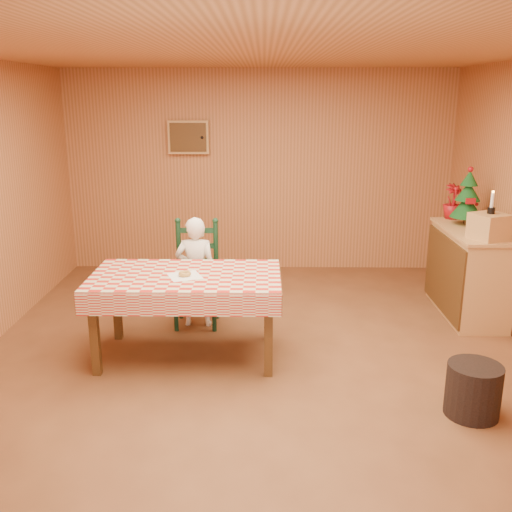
{
  "coord_description": "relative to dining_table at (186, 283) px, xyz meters",
  "views": [
    {
      "loc": [
        0.06,
        -4.47,
        2.27
      ],
      "look_at": [
        0.0,
        0.2,
        0.95
      ],
      "focal_mm": 40.0,
      "sensor_mm": 36.0,
      "label": 1
    }
  ],
  "objects": [
    {
      "name": "shelf_unit",
      "position": [
        2.84,
        1.06,
        -0.22
      ],
      "size": [
        0.54,
        1.24,
        0.93
      ],
      "color": "tan",
      "rests_on": "ground"
    },
    {
      "name": "cabin_walls",
      "position": [
        0.61,
        0.29,
        1.14
      ],
      "size": [
        5.1,
        6.05,
        2.65
      ],
      "color": "#B06D3F",
      "rests_on": "ground"
    },
    {
      "name": "crate",
      "position": [
        2.84,
        0.66,
        0.37
      ],
      "size": [
        0.4,
        0.4,
        0.25
      ],
      "primitive_type": "cube",
      "rotation": [
        0.0,
        0.0,
        0.43
      ],
      "color": "tan",
      "rests_on": "shelf_unit"
    },
    {
      "name": "napkin",
      "position": [
        0.0,
        -0.05,
        0.08
      ],
      "size": [
        0.34,
        0.34,
        0.0
      ],
      "primitive_type": "cube",
      "rotation": [
        0.0,
        0.0,
        0.39
      ],
      "color": "white",
      "rests_on": "dining_table"
    },
    {
      "name": "storage_bin",
      "position": [
        2.21,
        -0.95,
        -0.49
      ],
      "size": [
        0.44,
        0.44,
        0.39
      ],
      "primitive_type": "cylinder",
      "rotation": [
        0.0,
        0.0,
        -0.12
      ],
      "color": "black",
      "rests_on": "ground"
    },
    {
      "name": "donut",
      "position": [
        0.0,
        -0.05,
        0.1
      ],
      "size": [
        0.14,
        0.14,
        0.04
      ],
      "primitive_type": "torus",
      "rotation": [
        0.0,
        0.0,
        0.31
      ],
      "color": "#B48740",
      "rests_on": "napkin"
    },
    {
      "name": "flower_arrangement",
      "position": [
        2.79,
        1.61,
        0.44
      ],
      "size": [
        0.29,
        0.29,
        0.39
      ],
      "primitive_type": "imported",
      "rotation": [
        0.0,
        0.0,
        0.42
      ],
      "color": "maroon",
      "rests_on": "shelf_unit"
    },
    {
      "name": "candle_set",
      "position": [
        2.84,
        0.66,
        0.56
      ],
      "size": [
        0.07,
        0.07,
        0.22
      ],
      "color": "black",
      "rests_on": "crate"
    },
    {
      "name": "christmas_tree",
      "position": [
        2.84,
        1.31,
        0.52
      ],
      "size": [
        0.34,
        0.34,
        0.62
      ],
      "color": "#503115",
      "rests_on": "shelf_unit"
    },
    {
      "name": "ground",
      "position": [
        0.61,
        -0.24,
        -0.69
      ],
      "size": [
        6.0,
        6.0,
        0.0
      ],
      "primitive_type": "plane",
      "color": "brown",
      "rests_on": "ground"
    },
    {
      "name": "dining_table",
      "position": [
        0.0,
        0.0,
        0.0
      ],
      "size": [
        1.66,
        0.96,
        0.77
      ],
      "color": "#503115",
      "rests_on": "ground"
    },
    {
      "name": "ladder_chair",
      "position": [
        0.0,
        0.79,
        -0.18
      ],
      "size": [
        0.44,
        0.4,
        1.08
      ],
      "color": "black",
      "rests_on": "ground"
    },
    {
      "name": "seated_child",
      "position": [
        0.0,
        0.73,
        -0.13
      ],
      "size": [
        0.41,
        0.27,
        1.12
      ],
      "primitive_type": "imported",
      "rotation": [
        0.0,
        0.0,
        3.14
      ],
      "color": "white",
      "rests_on": "ground"
    }
  ]
}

